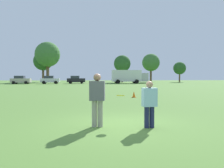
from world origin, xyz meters
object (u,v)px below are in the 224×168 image
frisbee (121,96)px  traffic_cone (134,94)px  player_thrower (97,97)px  parked_car_near_left (21,80)px  parked_car_center (76,80)px  player_defender (149,102)px  parked_car_mid_left (50,80)px  box_truck (129,76)px

frisbee → traffic_cone: 10.35m
player_thrower → parked_car_near_left: parked_car_near_left is taller
parked_car_center → player_defender: bearing=-83.1°
player_defender → parked_car_mid_left: (-11.43, 45.38, 0.09)m
frisbee → box_truck: bearing=80.3°
player_defender → traffic_cone: 10.53m
parked_car_center → player_thrower: bearing=-85.0°
frisbee → parked_car_mid_left: bearing=103.2°
player_defender → parked_car_near_left: 48.11m
player_thrower → parked_car_mid_left: 46.15m
player_defender → traffic_cone: size_ratio=3.11×
parked_car_mid_left → box_truck: 18.38m
player_thrower → player_defender: player_thrower is taller
frisbee → traffic_cone: (2.32, 10.05, -0.78)m
parked_car_center → box_truck: size_ratio=0.50×
parked_car_near_left → box_truck: box_truck is taller
player_thrower → traffic_cone: size_ratio=3.60×
parked_car_mid_left → player_thrower: bearing=-77.8°
parked_car_center → traffic_cone: bearing=-78.8°
player_defender → frisbee: player_defender is taller
player_thrower → box_truck: (8.57, 45.89, 0.78)m
parked_car_near_left → player_thrower: bearing=-70.1°
parked_car_near_left → box_truck: (24.66, 1.45, 0.83)m
player_defender → parked_car_center: (-5.63, 46.20, 0.09)m
frisbee → traffic_cone: bearing=77.0°
player_thrower → player_defender: size_ratio=1.16×
frisbee → traffic_cone: size_ratio=0.57×
traffic_cone → parked_car_near_left: 39.31m
player_thrower → parked_car_mid_left: parked_car_mid_left is taller
parked_car_mid_left → parked_car_near_left: bearing=-174.0°
traffic_cone → parked_car_mid_left: 37.27m
player_defender → parked_car_near_left: bearing=111.6°
player_defender → parked_car_center: parked_car_center is taller
player_thrower → parked_car_mid_left: size_ratio=0.41×
player_defender → frisbee: bearing=157.9°
parked_car_near_left → box_truck: bearing=3.4°
parked_car_center → box_truck: box_truck is taller
player_thrower → parked_car_near_left: size_ratio=0.41×
parked_car_mid_left → parked_car_center: bearing=8.1°
player_defender → frisbee: size_ratio=5.47×
frisbee → box_truck: (7.80, 45.81, 0.75)m
player_defender → frisbee: (-0.88, 0.36, 0.17)m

